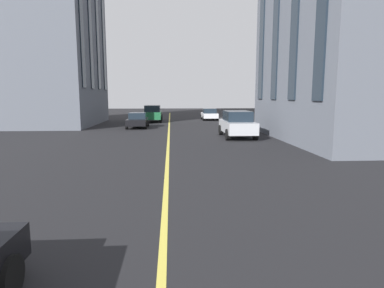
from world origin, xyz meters
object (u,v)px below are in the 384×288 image
car_green_far (153,113)px  car_silver_parked_a (237,124)px  car_white_oncoming (209,114)px  car_black_near (138,120)px

car_green_far → car_silver_parked_a: 16.17m
car_silver_parked_a → car_green_far: bearing=24.8°
car_white_oncoming → car_silver_parked_a: bearing=180.0°
car_green_far → car_black_near: (-7.09, 1.01, -0.27)m
car_green_far → car_silver_parked_a: same height
car_black_near → car_white_oncoming: (9.50, -7.80, 0.00)m
car_silver_parked_a → car_black_near: car_silver_parked_a is taller
car_black_near → car_white_oncoming: size_ratio=1.00×
car_silver_parked_a → car_white_oncoming: bearing=-0.0°
car_black_near → car_white_oncoming: 12.29m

